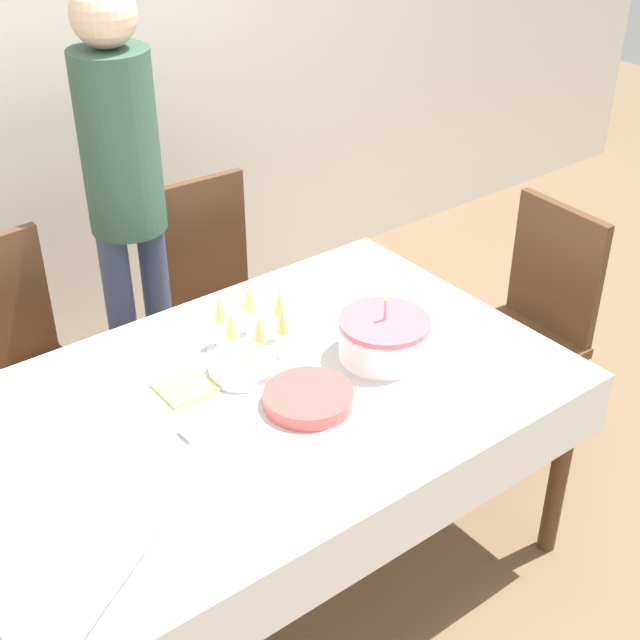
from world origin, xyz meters
The scene contains 14 objects.
ground_plane centered at (0.00, 0.00, 0.00)m, with size 12.00×12.00×0.00m, color brown.
wall_back centered at (0.00, 1.68, 1.35)m, with size 8.00×0.05×2.70m.
dining_table centered at (0.00, 0.00, 0.63)m, with size 1.80×1.15×0.73m.
dining_chair_far_left centered at (-0.41, 0.89, 0.52)m, with size 0.45×0.45×0.96m.
dining_chair_far_right centered at (0.40, 0.89, 0.52)m, with size 0.44×0.44×0.96m.
dining_chair_right_end centered at (1.22, 0.00, 0.52)m, with size 0.44×0.44×0.96m.
birthday_cake centered at (0.42, -0.07, 0.80)m, with size 0.28×0.28×0.20m.
champagne_tray centered at (0.13, 0.19, 0.82)m, with size 0.31×0.31×0.18m.
plate_stack_main centered at (0.09, -0.13, 0.75)m, with size 0.26×0.26×0.04m.
plate_stack_dessert centered at (0.03, 0.11, 0.75)m, with size 0.21×0.21×0.03m.
cake_knife centered at (0.44, -0.30, 0.73)m, with size 0.29×0.11×0.00m.
fork_pile centered at (-0.18, -0.04, 0.74)m, with size 0.17×0.06×0.02m.
napkin_pile centered at (-0.15, 0.15, 0.74)m, with size 0.15×0.15×0.01m.
person_standing centered at (0.14, 1.03, 1.04)m, with size 0.28×0.28×1.71m.
Camera 1 is at (-1.12, -1.76, 2.28)m, focal length 50.00 mm.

